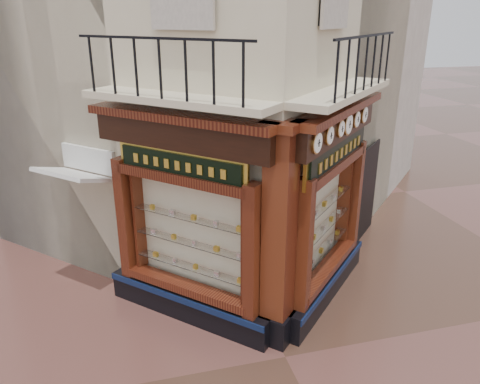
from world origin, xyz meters
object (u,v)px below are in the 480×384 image
object	(u,v)px
clock_c	(340,129)
clock_f	(364,115)
clock_d	(348,124)
awning	(87,286)
clock_a	(317,143)
signboard_right	(338,153)
corner_pilaster	(279,242)
clock_e	(356,119)
signboard_left	(180,165)
clock_b	(329,135)

from	to	relation	value
clock_c	clock_f	world-z (taller)	clock_f
clock_d	awning	distance (m)	6.39
clock_a	signboard_right	size ratio (longest dim) A/B	0.16
corner_pilaster	clock_d	size ratio (longest dim) A/B	9.82
clock_d	clock_e	world-z (taller)	clock_d
clock_c	signboard_right	distance (m)	0.61
clock_e	clock_f	size ratio (longest dim) A/B	0.95
clock_c	clock_f	size ratio (longest dim) A/B	0.92
corner_pilaster	signboard_left	xyz separation A→B (m)	(-1.46, 1.01, 1.15)
clock_c	clock_d	world-z (taller)	clock_d
clock_f	clock_c	bearing A→B (deg)	-180.00
corner_pilaster	signboard_right	world-z (taller)	corner_pilaster
corner_pilaster	signboard_right	xyz separation A→B (m)	(1.46, 1.01, 1.15)
clock_b	awning	size ratio (longest dim) A/B	0.23
clock_b	clock_f	xyz separation A→B (m)	(1.39, 1.39, 0.00)
clock_d	awning	size ratio (longest dim) A/B	0.29
awning	signboard_right	world-z (taller)	signboard_right
clock_d	signboard_left	size ratio (longest dim) A/B	0.21
clock_d	clock_f	bearing A→B (deg)	0.00
clock_f	signboard_left	world-z (taller)	clock_f
clock_a	signboard_left	xyz separation A→B (m)	(-2.01, 1.07, -0.52)
clock_b	signboard_left	distance (m)	2.54
corner_pilaster	clock_b	size ratio (longest dim) A/B	12.06
awning	signboard_left	distance (m)	4.00
clock_c	corner_pilaster	bearing A→B (deg)	163.56
clock_d	signboard_left	xyz separation A→B (m)	(-3.08, 0.00, -0.52)
corner_pilaster	clock_c	bearing A→B (deg)	-16.44
clock_e	awning	bearing A→B (deg)	121.28
clock_e	awning	xyz separation A→B (m)	(-5.35, 1.31, -3.62)
clock_e	signboard_right	world-z (taller)	clock_e
clock_f	clock_e	bearing A→B (deg)	180.00
clock_d	clock_f	xyz separation A→B (m)	(0.71, 0.71, 0.00)
clock_a	clock_b	world-z (taller)	clock_a
awning	clock_b	bearing A→B (deg)	-163.54
clock_e	signboard_left	world-z (taller)	clock_e
awning	clock_a	bearing A→B (deg)	-169.85
clock_b	clock_f	distance (m)	1.97
clock_c	clock_e	bearing A→B (deg)	0.00
signboard_left	clock_b	bearing A→B (deg)	-151.01
clock_c	signboard_left	xyz separation A→B (m)	(-2.79, 0.29, -0.52)
clock_d	awning	world-z (taller)	clock_d
clock_a	awning	world-z (taller)	clock_a
awning	clock_d	bearing A→B (deg)	-153.35
signboard_left	clock_f	bearing A→B (deg)	-124.43
clock_d	signboard_left	distance (m)	3.12
clock_e	awning	world-z (taller)	clock_e
clock_f	awning	world-z (taller)	clock_f
corner_pilaster	awning	size ratio (longest dim) A/B	2.81
clock_a	clock_f	world-z (taller)	clock_a
signboard_right	clock_c	bearing A→B (deg)	-159.92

